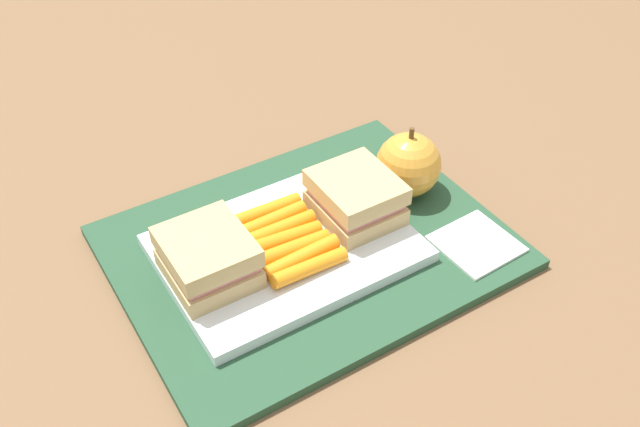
# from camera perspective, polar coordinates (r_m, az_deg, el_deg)

# --- Properties ---
(ground_plane) EXTENTS (2.40, 2.40, 0.00)m
(ground_plane) POSITION_cam_1_polar(r_m,az_deg,el_deg) (0.69, -0.89, -3.01)
(ground_plane) COLOR brown
(lunchbag_mat) EXTENTS (0.36, 0.28, 0.01)m
(lunchbag_mat) POSITION_cam_1_polar(r_m,az_deg,el_deg) (0.68, -0.89, -2.70)
(lunchbag_mat) COLOR #284C33
(lunchbag_mat) RESTS_ON ground_plane
(food_tray) EXTENTS (0.23, 0.17, 0.01)m
(food_tray) POSITION_cam_1_polar(r_m,az_deg,el_deg) (0.67, -2.74, -2.80)
(food_tray) COLOR white
(food_tray) RESTS_ON lunchbag_mat
(sandwich_half_left) EXTENTS (0.07, 0.08, 0.04)m
(sandwich_half_left) POSITION_cam_1_polar(r_m,az_deg,el_deg) (0.63, -9.04, -3.54)
(sandwich_half_left) COLOR tan
(sandwich_half_left) RESTS_ON food_tray
(sandwich_half_right) EXTENTS (0.07, 0.08, 0.04)m
(sandwich_half_right) POSITION_cam_1_polar(r_m,az_deg,el_deg) (0.68, 2.90, 1.31)
(sandwich_half_right) COLOR tan
(sandwich_half_right) RESTS_ON food_tray
(carrot_sticks_bundle) EXTENTS (0.08, 0.10, 0.02)m
(carrot_sticks_bundle) POSITION_cam_1_polar(r_m,az_deg,el_deg) (0.66, -2.78, -2.03)
(carrot_sticks_bundle) COLOR orange
(carrot_sticks_bundle) RESTS_ON food_tray
(apple) EXTENTS (0.07, 0.07, 0.08)m
(apple) POSITION_cam_1_polar(r_m,az_deg,el_deg) (0.73, 7.14, 3.92)
(apple) COLOR gold
(apple) RESTS_ON lunchbag_mat
(paper_napkin) EXTENTS (0.07, 0.07, 0.00)m
(paper_napkin) POSITION_cam_1_polar(r_m,az_deg,el_deg) (0.69, 12.50, -2.40)
(paper_napkin) COLOR white
(paper_napkin) RESTS_ON lunchbag_mat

